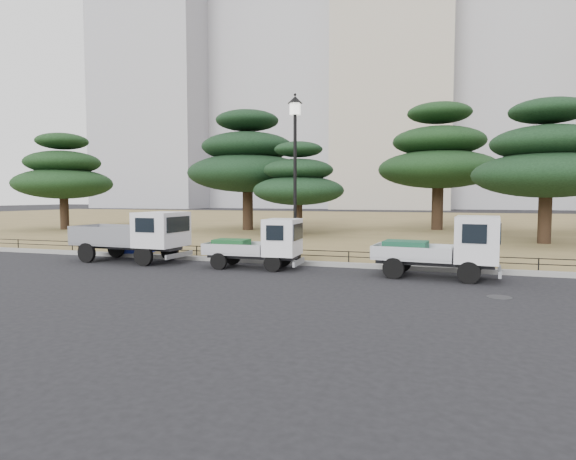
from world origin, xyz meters
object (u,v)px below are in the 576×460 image
(tarp_pile, at_px, (134,242))
(street_lamp, at_px, (295,150))
(truck_kei_rear, at_px, (445,247))
(truck_large, at_px, (136,234))
(truck_kei_front, at_px, (260,244))

(tarp_pile, bearing_deg, street_lamp, -1.03)
(truck_kei_rear, height_order, tarp_pile, truck_kei_rear)
(street_lamp, xyz_separation_m, tarp_pile, (-7.05, 0.13, -3.58))
(truck_large, relative_size, street_lamp, 0.75)
(truck_large, height_order, truck_kei_rear, truck_large)
(truck_large, bearing_deg, truck_kei_front, 1.54)
(truck_large, height_order, street_lamp, street_lamp)
(tarp_pile, bearing_deg, truck_kei_front, -14.58)
(truck_kei_rear, bearing_deg, tarp_pile, 176.74)
(truck_kei_front, bearing_deg, tarp_pile, 162.81)
(truck_kei_front, relative_size, truck_kei_rear, 0.88)
(truck_large, xyz_separation_m, truck_kei_front, (5.06, -0.07, -0.20))
(truck_kei_front, distance_m, tarp_pile, 6.49)
(street_lamp, bearing_deg, truck_kei_rear, -17.08)
(truck_large, xyz_separation_m, tarp_pile, (-1.22, 1.56, -0.48))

